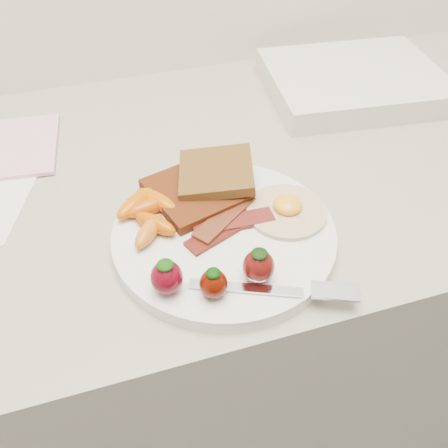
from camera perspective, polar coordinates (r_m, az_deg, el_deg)
name	(u,v)px	position (r m, az deg, el deg)	size (l,w,h in m)	color
counter	(193,346)	(1.05, -3.61, -13.70)	(2.00, 0.60, 0.90)	gray
plate	(224,235)	(0.61, 0.00, -1.29)	(0.27, 0.27, 0.02)	white
toast_lower	(196,191)	(0.64, -3.25, 3.73)	(0.11, 0.11, 0.01)	black
toast_upper	(216,172)	(0.65, -0.90, 5.95)	(0.10, 0.10, 0.01)	#462811
fried_egg	(287,209)	(0.62, 7.21, 1.66)	(0.13, 0.13, 0.02)	silver
bacon_strips	(227,223)	(0.60, 0.35, 0.12)	(0.12, 0.09, 0.01)	#370705
baby_carrots	(149,212)	(0.61, -8.62, 1.37)	(0.09, 0.11, 0.02)	#BF4B05
strawberries	(213,274)	(0.53, -1.22, -5.76)	(0.13, 0.05, 0.04)	#530412
fork	(286,289)	(0.54, 7.15, -7.43)	(0.18, 0.08, 0.00)	silver
notepad	(20,146)	(0.82, -22.24, 8.25)	(0.11, 0.15, 0.01)	#E9AABF
appliance	(353,81)	(0.92, 14.58, 15.49)	(0.29, 0.23, 0.04)	silver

